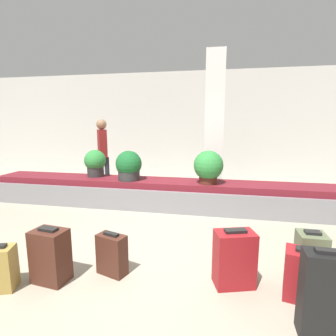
# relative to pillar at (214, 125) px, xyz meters

# --- Properties ---
(ground_plane) EXTENTS (18.00, 18.00, 0.00)m
(ground_plane) POSITION_rel_pillar_xyz_m (-0.84, -2.80, -1.60)
(ground_plane) COLOR #9E937F
(back_wall) EXTENTS (18.00, 0.06, 3.20)m
(back_wall) POSITION_rel_pillar_xyz_m (-0.84, 2.22, 0.00)
(back_wall) COLOR beige
(back_wall) RESTS_ON ground_plane
(carousel) EXTENTS (7.62, 0.83, 0.54)m
(carousel) POSITION_rel_pillar_xyz_m (-0.84, -1.07, -1.34)
(carousel) COLOR gray
(carousel) RESTS_ON ground_plane
(pillar) EXTENTS (0.41, 0.41, 3.20)m
(pillar) POSITION_rel_pillar_xyz_m (0.00, 0.00, 0.00)
(pillar) COLOR silver
(pillar) RESTS_ON ground_plane
(suitcase_0) EXTENTS (0.32, 0.28, 0.48)m
(suitcase_0) POSITION_rel_pillar_xyz_m (-1.98, -3.97, -1.37)
(suitcase_0) COLOR #A3843D
(suitcase_0) RESTS_ON ground_plane
(suitcase_1) EXTENTS (0.45, 0.35, 0.61)m
(suitcase_1) POSITION_rel_pillar_xyz_m (0.32, -3.44, -1.31)
(suitcase_1) COLOR maroon
(suitcase_1) RESTS_ON ground_plane
(suitcase_2) EXTENTS (0.36, 0.26, 0.48)m
(suitcase_2) POSITION_rel_pillar_xyz_m (-1.00, -3.49, -1.37)
(suitcase_2) COLOR #472319
(suitcase_2) RESTS_ON ground_plane
(suitcase_3) EXTENTS (0.42, 0.34, 0.51)m
(suitcase_3) POSITION_rel_pillar_xyz_m (0.97, -3.54, -1.36)
(suitcase_3) COLOR maroon
(suitcase_3) RESTS_ON ground_plane
(suitcase_4) EXTENTS (0.28, 0.27, 0.53)m
(suitcase_4) POSITION_rel_pillar_xyz_m (1.14, -3.13, -1.35)
(suitcase_4) COLOR #5B6647
(suitcase_4) RESTS_ON ground_plane
(suitcase_5) EXTENTS (0.33, 0.21, 0.74)m
(suitcase_5) POSITION_rel_pillar_xyz_m (0.96, -3.99, -1.24)
(suitcase_5) COLOR black
(suitcase_5) RESTS_ON ground_plane
(suitcase_6) EXTENTS (0.38, 0.29, 0.60)m
(suitcase_6) POSITION_rel_pillar_xyz_m (-1.57, -3.75, -1.31)
(suitcase_6) COLOR #472319
(suitcase_6) RESTS_ON ground_plane
(potted_plant_0) EXTENTS (0.55, 0.55, 0.62)m
(potted_plant_0) POSITION_rel_pillar_xyz_m (-0.06, -1.17, -0.75)
(potted_plant_0) COLOR #4C2319
(potted_plant_0) RESTS_ON carousel
(potted_plant_1) EXTENTS (0.52, 0.52, 0.58)m
(potted_plant_1) POSITION_rel_pillar_xyz_m (-1.62, -1.16, -0.78)
(potted_plant_1) COLOR #2D2D2D
(potted_plant_1) RESTS_ON carousel
(potted_plant_2) EXTENTS (0.45, 0.45, 0.56)m
(potted_plant_2) POSITION_rel_pillar_xyz_m (-2.43, -0.96, -0.77)
(potted_plant_2) COLOR #2D2D2D
(potted_plant_2) RESTS_ON carousel
(traveler_0) EXTENTS (0.33, 0.37, 1.74)m
(traveler_0) POSITION_rel_pillar_xyz_m (-2.66, -0.11, -0.55)
(traveler_0) COLOR #282833
(traveler_0) RESTS_ON ground_plane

